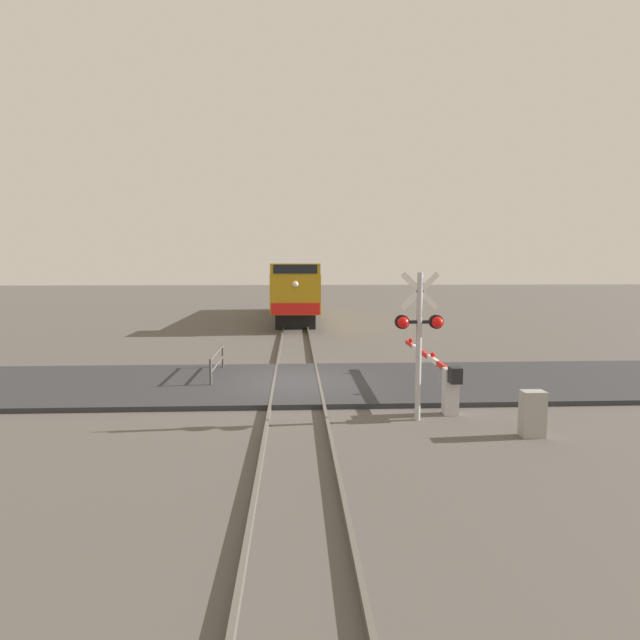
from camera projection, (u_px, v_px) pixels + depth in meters
ground_plane at (297, 385)px, 16.78m from camera, size 160.00×160.00×0.00m
rail_track_left at (274, 383)px, 16.74m from camera, size 0.08×80.00×0.15m
rail_track_right at (319, 382)px, 16.80m from camera, size 0.08×80.00×0.15m
road_surface at (297, 383)px, 16.77m from camera, size 36.00×5.77×0.14m
locomotive at (295, 291)px, 36.46m from camera, size 2.79×16.52×3.87m
crossing_signal at (419, 330)px, 12.77m from camera, size 1.18×0.33×3.67m
crossing_gate at (443, 377)px, 14.17m from camera, size 0.36×5.85×1.31m
utility_cabinet at (533, 414)px, 11.73m from camera, size 0.51×0.35×1.04m
guard_railing at (217, 361)px, 17.52m from camera, size 0.08×2.85×0.95m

